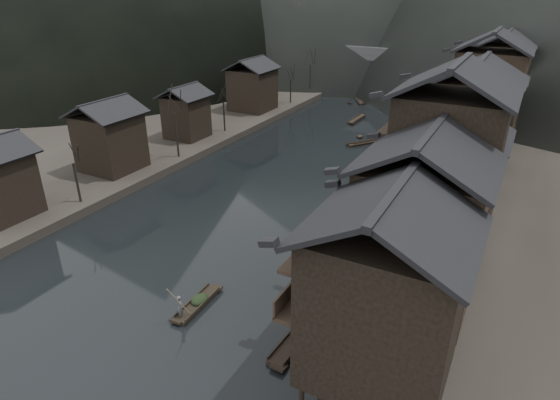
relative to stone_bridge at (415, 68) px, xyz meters
The scene contains 12 objects.
water 72.18m from the stone_bridge, 90.00° to the right, with size 300.00×300.00×0.00m, color black.
left_bank 47.64m from the stone_bridge, 137.56° to the right, with size 40.00×200.00×1.20m, color #2D2823.
stilt_houses 55.61m from the stone_bridge, 71.84° to the right, with size 9.00×67.60×16.94m.
left_houses 55.79m from the stone_bridge, 111.56° to the right, with size 8.10×53.20×8.73m.
bare_trees 47.88m from the stone_bridge, 110.80° to the right, with size 3.99×73.78×7.98m.
moored_sampans 54.98m from the stone_bridge, 77.51° to the right, with size 3.35×55.11×0.47m.
midriver_boats 25.63m from the stone_bridge, 95.82° to the right, with size 13.12×29.38×0.45m.
stone_bridge is the anchor object (origin of this frame).
hero_sampan 77.64m from the stone_bridge, 87.42° to the right, with size 1.23×5.02×0.44m.
cargo_heap 77.38m from the stone_bridge, 87.41° to the right, with size 1.10×1.44×0.66m, color black.
boatman 79.32m from the stone_bridge, 87.53° to the right, with size 0.66×0.43×1.81m, color #565658.
bamboo_pole 79.24m from the stone_bridge, 87.38° to the right, with size 0.06×0.06×3.91m, color #8C7A51.
Camera 1 is at (21.61, -26.68, 21.37)m, focal length 30.00 mm.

